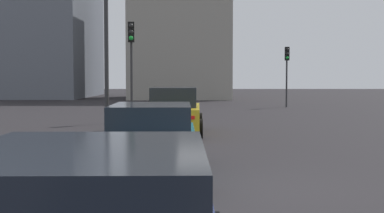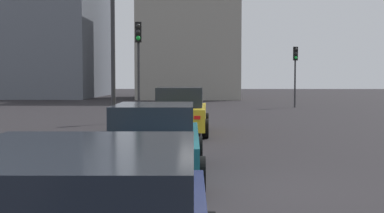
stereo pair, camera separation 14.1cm
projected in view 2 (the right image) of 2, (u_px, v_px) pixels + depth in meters
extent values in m
cube|color=black|center=(249.00, 194.00, 9.32)|extent=(160.00, 160.00, 0.20)
cube|color=gold|center=(181.00, 116.00, 18.46)|extent=(4.62, 1.84, 0.72)
cube|color=#1E232B|center=(180.00, 97.00, 18.19)|extent=(2.09, 1.59, 0.67)
cylinder|color=black|center=(206.00, 121.00, 19.87)|extent=(0.64, 0.23, 0.64)
cylinder|color=black|center=(160.00, 121.00, 19.93)|extent=(0.64, 0.23, 0.64)
cylinder|color=black|center=(205.00, 129.00, 17.03)|extent=(0.64, 0.23, 0.64)
cylinder|color=black|center=(152.00, 128.00, 17.09)|extent=(0.64, 0.23, 0.64)
cube|color=red|center=(197.00, 118.00, 16.13)|extent=(0.03, 0.20, 0.11)
cube|color=red|center=(156.00, 118.00, 16.17)|extent=(0.03, 0.20, 0.11)
cube|color=#19606B|center=(155.00, 148.00, 10.45)|extent=(4.82, 1.80, 0.63)
cube|color=#1E232B|center=(154.00, 119.00, 10.18)|extent=(2.18, 1.55, 0.59)
cylinder|color=black|center=(198.00, 150.00, 11.95)|extent=(0.64, 0.23, 0.64)
cylinder|color=black|center=(123.00, 150.00, 11.95)|extent=(0.64, 0.23, 0.64)
cylinder|color=black|center=(199.00, 174.00, 8.99)|extent=(0.64, 0.23, 0.64)
cylinder|color=black|center=(100.00, 174.00, 8.99)|extent=(0.64, 0.23, 0.64)
cube|color=red|center=(184.00, 162.00, 8.04)|extent=(0.03, 0.20, 0.11)
cube|color=red|center=(104.00, 162.00, 8.04)|extent=(0.03, 0.20, 0.11)
cube|color=#1E232B|center=(74.00, 191.00, 3.56)|extent=(2.08, 1.67, 0.61)
cylinder|color=#2D2D30|center=(139.00, 82.00, 23.27)|extent=(0.11, 0.11, 3.55)
cube|color=black|center=(138.00, 32.00, 23.08)|extent=(0.22, 0.29, 0.90)
sphere|color=black|center=(138.00, 26.00, 22.96)|extent=(0.20, 0.20, 0.20)
sphere|color=black|center=(138.00, 32.00, 22.97)|extent=(0.20, 0.20, 0.20)
sphere|color=green|center=(138.00, 38.00, 22.99)|extent=(0.20, 0.20, 0.20)
cylinder|color=#2D2D30|center=(295.00, 84.00, 34.42)|extent=(0.11, 0.11, 3.11)
cube|color=black|center=(296.00, 54.00, 34.25)|extent=(0.22, 0.30, 0.90)
sphere|color=black|center=(296.00, 49.00, 34.12)|extent=(0.20, 0.20, 0.20)
sphere|color=black|center=(296.00, 54.00, 34.14)|extent=(0.20, 0.20, 0.20)
sphere|color=green|center=(296.00, 58.00, 34.16)|extent=(0.20, 0.20, 0.20)
cylinder|color=#2D2D30|center=(113.00, 45.00, 19.38)|extent=(0.16, 0.16, 6.38)
cube|color=gray|center=(189.00, 21.00, 49.44)|extent=(10.05, 9.21, 14.65)
cube|color=slate|center=(54.00, 31.00, 53.53)|extent=(16.00, 9.40, 13.51)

